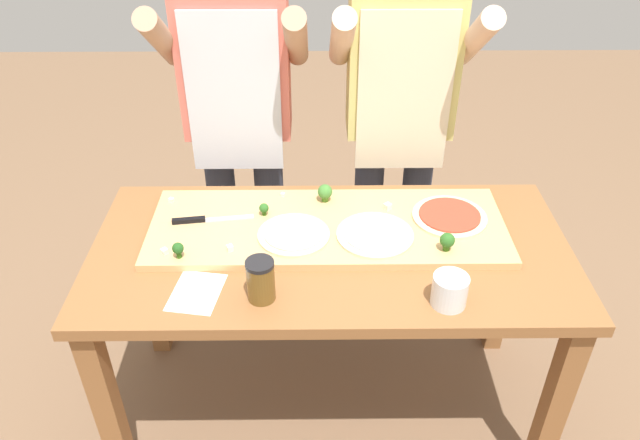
{
  "coord_description": "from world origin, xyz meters",
  "views": [
    {
      "loc": [
        -0.05,
        -1.58,
        1.99
      ],
      "look_at": [
        -0.03,
        0.05,
        0.85
      ],
      "focal_mm": 34.46,
      "sensor_mm": 36.0,
      "label": 1
    }
  ],
  "objects_px": {
    "prep_table": "(331,273)",
    "pizza_whole_cheese_artichoke": "(294,234)",
    "cook_right": "(399,107)",
    "recipe_note": "(196,292)",
    "cook_left": "(238,108)",
    "broccoli_floret_back_right": "(264,208)",
    "cheese_crumble_a": "(171,200)",
    "pizza_whole_tomato_red": "(450,216)",
    "cheese_crumble_e": "(283,195)",
    "cheese_crumble_c": "(230,248)",
    "broccoli_floret_front_right": "(325,192)",
    "pizza_whole_white_garlic": "(375,234)",
    "cheese_crumble_b": "(388,206)",
    "broccoli_floret_center_right": "(178,249)",
    "flour_cup": "(449,292)",
    "broccoli_floret_back_mid": "(447,241)",
    "cheese_crumble_d": "(164,251)",
    "chefs_knife": "(201,220)",
    "sauce_jar": "(261,280)"
  },
  "relations": [
    {
      "from": "prep_table",
      "to": "pizza_whole_cheese_artichoke",
      "type": "height_order",
      "value": "pizza_whole_cheese_artichoke"
    },
    {
      "from": "cook_right",
      "to": "pizza_whole_cheese_artichoke",
      "type": "bearing_deg",
      "value": -124.89
    },
    {
      "from": "recipe_note",
      "to": "cook_left",
      "type": "bearing_deg",
      "value": 85.83
    },
    {
      "from": "pizza_whole_cheese_artichoke",
      "to": "broccoli_floret_back_right",
      "type": "distance_m",
      "value": 0.16
    },
    {
      "from": "cheese_crumble_a",
      "to": "pizza_whole_tomato_red",
      "type": "bearing_deg",
      "value": -6.41
    },
    {
      "from": "pizza_whole_cheese_artichoke",
      "to": "cheese_crumble_e",
      "type": "distance_m",
      "value": 0.24
    },
    {
      "from": "cheese_crumble_c",
      "to": "recipe_note",
      "type": "height_order",
      "value": "cheese_crumble_c"
    },
    {
      "from": "broccoli_floret_front_right",
      "to": "cheese_crumble_c",
      "type": "distance_m",
      "value": 0.41
    },
    {
      "from": "recipe_note",
      "to": "pizza_whole_white_garlic",
      "type": "bearing_deg",
      "value": 23.63
    },
    {
      "from": "pizza_whole_tomato_red",
      "to": "recipe_note",
      "type": "bearing_deg",
      "value": -157.13
    },
    {
      "from": "cheese_crumble_b",
      "to": "broccoli_floret_center_right",
      "type": "bearing_deg",
      "value": -158.72
    },
    {
      "from": "pizza_whole_white_garlic",
      "to": "cheese_crumble_a",
      "type": "relative_size",
      "value": 16.31
    },
    {
      "from": "pizza_whole_tomato_red",
      "to": "broccoli_floret_front_right",
      "type": "height_order",
      "value": "broccoli_floret_front_right"
    },
    {
      "from": "cheese_crumble_a",
      "to": "cook_left",
      "type": "height_order",
      "value": "cook_left"
    },
    {
      "from": "broccoli_floret_center_right",
      "to": "flour_cup",
      "type": "bearing_deg",
      "value": -13.05
    },
    {
      "from": "broccoli_floret_back_mid",
      "to": "cheese_crumble_d",
      "type": "relative_size",
      "value": 3.37
    },
    {
      "from": "chefs_knife",
      "to": "pizza_whole_tomato_red",
      "type": "relative_size",
      "value": 1.08
    },
    {
      "from": "prep_table",
      "to": "cheese_crumble_a",
      "type": "height_order",
      "value": "cheese_crumble_a"
    },
    {
      "from": "prep_table",
      "to": "broccoli_floret_back_right",
      "type": "xyz_separation_m",
      "value": [
        -0.22,
        0.14,
        0.17
      ]
    },
    {
      "from": "flour_cup",
      "to": "cheese_crumble_b",
      "type": "bearing_deg",
      "value": 106.33
    },
    {
      "from": "cook_right",
      "to": "chefs_knife",
      "type": "bearing_deg",
      "value": -145.84
    },
    {
      "from": "chefs_knife",
      "to": "pizza_whole_tomato_red",
      "type": "height_order",
      "value": "same"
    },
    {
      "from": "chefs_knife",
      "to": "broccoli_floret_center_right",
      "type": "xyz_separation_m",
      "value": [
        -0.04,
        -0.19,
        0.03
      ]
    },
    {
      "from": "sauce_jar",
      "to": "recipe_note",
      "type": "distance_m",
      "value": 0.21
    },
    {
      "from": "cheese_crumble_a",
      "to": "sauce_jar",
      "type": "bearing_deg",
      "value": -53.51
    },
    {
      "from": "pizza_whole_cheese_artichoke",
      "to": "recipe_note",
      "type": "xyz_separation_m",
      "value": [
        -0.28,
        -0.24,
        -0.03
      ]
    },
    {
      "from": "cheese_crumble_c",
      "to": "recipe_note",
      "type": "xyz_separation_m",
      "value": [
        -0.08,
        -0.17,
        -0.03
      ]
    },
    {
      "from": "broccoli_floret_front_right",
      "to": "flour_cup",
      "type": "relative_size",
      "value": 0.63
    },
    {
      "from": "broccoli_floret_back_mid",
      "to": "cheese_crumble_d",
      "type": "height_order",
      "value": "broccoli_floret_back_mid"
    },
    {
      "from": "broccoli_floret_back_mid",
      "to": "cheese_crumble_e",
      "type": "height_order",
      "value": "broccoli_floret_back_mid"
    },
    {
      "from": "broccoli_floret_back_right",
      "to": "flour_cup",
      "type": "distance_m",
      "value": 0.69
    },
    {
      "from": "pizza_whole_cheese_artichoke",
      "to": "broccoli_floret_front_right",
      "type": "bearing_deg",
      "value": 63.19
    },
    {
      "from": "broccoli_floret_center_right",
      "to": "cheese_crumble_a",
      "type": "relative_size",
      "value": 3.49
    },
    {
      "from": "prep_table",
      "to": "cook_left",
      "type": "distance_m",
      "value": 0.76
    },
    {
      "from": "flour_cup",
      "to": "sauce_jar",
      "type": "relative_size",
      "value": 0.77
    },
    {
      "from": "broccoli_floret_front_right",
      "to": "cheese_crumble_b",
      "type": "height_order",
      "value": "broccoli_floret_front_right"
    },
    {
      "from": "pizza_whole_white_garlic",
      "to": "cheese_crumble_b",
      "type": "xyz_separation_m",
      "value": [
        0.06,
        0.16,
        0.0
      ]
    },
    {
      "from": "cook_left",
      "to": "cheese_crumble_a",
      "type": "bearing_deg",
      "value": -120.5
    },
    {
      "from": "sauce_jar",
      "to": "cheese_crumble_e",
      "type": "bearing_deg",
      "value": 85.27
    },
    {
      "from": "sauce_jar",
      "to": "cook_right",
      "type": "distance_m",
      "value": 0.97
    },
    {
      "from": "pizza_whole_tomato_red",
      "to": "broccoli_floret_front_right",
      "type": "distance_m",
      "value": 0.43
    },
    {
      "from": "prep_table",
      "to": "cook_left",
      "type": "height_order",
      "value": "cook_left"
    },
    {
      "from": "broccoli_floret_back_mid",
      "to": "cheese_crumble_d",
      "type": "bearing_deg",
      "value": -179.29
    },
    {
      "from": "broccoli_floret_back_mid",
      "to": "cook_right",
      "type": "xyz_separation_m",
      "value": [
        -0.09,
        0.64,
        0.16
      ]
    },
    {
      "from": "prep_table",
      "to": "cook_right",
      "type": "height_order",
      "value": "cook_right"
    },
    {
      "from": "pizza_whole_tomato_red",
      "to": "cheese_crumble_d",
      "type": "relative_size",
      "value": 13.73
    },
    {
      "from": "cheese_crumble_c",
      "to": "cook_left",
      "type": "height_order",
      "value": "cook_left"
    },
    {
      "from": "broccoli_floret_front_right",
      "to": "cook_right",
      "type": "xyz_separation_m",
      "value": [
        0.29,
        0.36,
        0.15
      ]
    },
    {
      "from": "pizza_whole_tomato_red",
      "to": "cheese_crumble_d",
      "type": "distance_m",
      "value": 0.94
    },
    {
      "from": "broccoli_floret_center_right",
      "to": "sauce_jar",
      "type": "relative_size",
      "value": 0.4
    }
  ]
}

